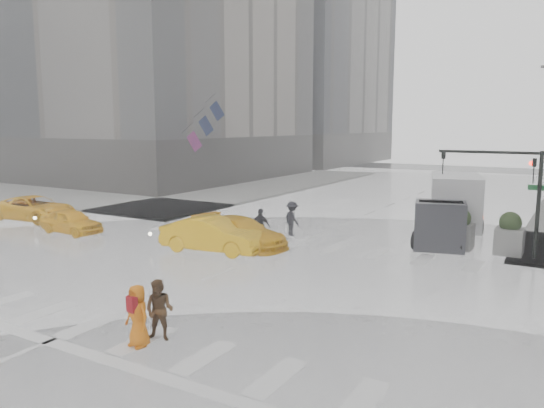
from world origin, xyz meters
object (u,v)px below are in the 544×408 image
Objects in this scene: traffic_signal_pole at (513,182)px; pedestrian_orange at (138,315)px; taxi_mid at (213,235)px; box_truck at (451,207)px; taxi_front at (71,221)px; pedestrian_brown at (159,310)px.

traffic_signal_pole reaches higher than pedestrian_orange.
taxi_mid is 0.79× the size of box_truck.
traffic_signal_pole is 2.83× the size of pedestrian_orange.
box_truck reaches higher than taxi_front.
traffic_signal_pole reaches higher than taxi_mid.
pedestrian_brown is at bearing -117.93° from box_truck.
traffic_signal_pole is at bearing -71.47° from taxi_mid.
box_truck is at bearing 57.25° from pedestrian_brown.
box_truck is at bearing -55.95° from taxi_mid.
box_truck is at bearing 144.53° from traffic_signal_pole.
taxi_front is 0.79× the size of taxi_mid.
pedestrian_orange is 0.34× the size of taxi_mid.
taxi_front is at bearing -169.73° from box_truck.
pedestrian_brown is 9.64m from taxi_mid.
pedestrian_orange is at bearing -120.24° from taxi_front.
taxi_mid is (-4.44, 9.00, -0.04)m from pedestrian_orange.
pedestrian_orange is (-0.21, -0.56, 0.00)m from pedestrian_brown.
taxi_mid is at bearing 125.84° from pedestrian_orange.
traffic_signal_pole is 12.70m from taxi_mid.
box_truck is (8.47, 7.32, 0.91)m from taxi_mid.
pedestrian_orange is at bearing -115.46° from traffic_signal_pole.
traffic_signal_pole reaches higher than pedestrian_brown.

